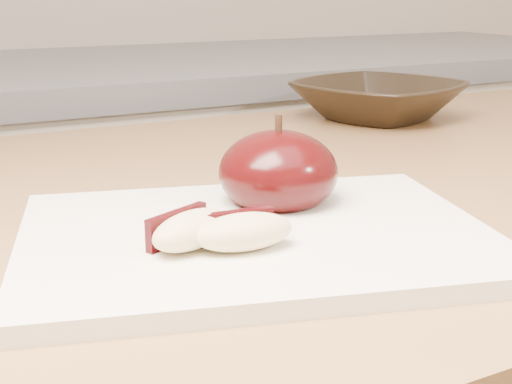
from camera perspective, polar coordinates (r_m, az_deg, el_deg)
name	(u,v)px	position (r m, az deg, el deg)	size (l,w,h in m)	color
back_cabinet	(72,319)	(1.38, -14.51, -9.83)	(2.40, 0.62, 0.94)	silver
cutting_board	(256,237)	(0.47, 0.00, -3.65)	(0.30, 0.22, 0.01)	white
apple_half	(278,172)	(0.52, 1.79, 1.59)	(0.09, 0.09, 0.07)	black
apple_wedge_a	(191,229)	(0.43, -5.25, -2.99)	(0.07, 0.05, 0.02)	beige
apple_wedge_b	(243,231)	(0.43, -1.07, -3.15)	(0.06, 0.04, 0.02)	beige
bowl	(378,100)	(0.93, 9.70, 7.26)	(0.20, 0.20, 0.05)	black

